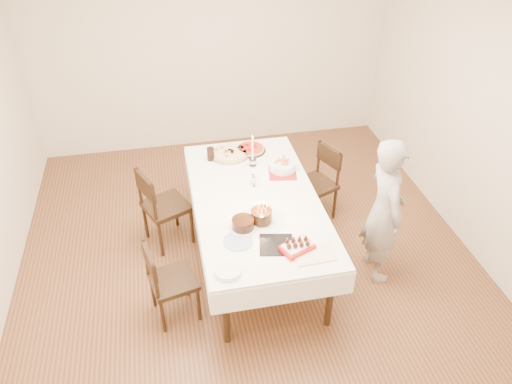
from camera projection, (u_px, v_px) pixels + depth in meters
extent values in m
plane|color=#512E1B|center=(250.00, 263.00, 4.99)|extent=(5.00, 5.00, 0.00)
cube|color=beige|center=(211.00, 46.00, 6.19)|extent=(4.50, 0.04, 2.70)
cube|color=beige|center=(489.00, 121.00, 4.57)|extent=(0.04, 5.00, 2.70)
cube|color=white|center=(256.00, 229.00, 4.82)|extent=(1.46, 2.29, 0.75)
imported|color=#B1ADA7|center=(384.00, 211.00, 4.49)|extent=(0.35, 0.53, 1.46)
cylinder|color=beige|center=(230.00, 153.00, 5.21)|extent=(0.48, 0.48, 0.04)
cylinder|color=red|center=(251.00, 149.00, 5.29)|extent=(0.38, 0.38, 0.04)
cube|color=#B21E1E|center=(283.00, 173.00, 4.95)|extent=(0.31, 0.31, 0.01)
cylinder|color=white|center=(283.00, 166.00, 4.96)|extent=(0.30, 0.30, 0.08)
cylinder|color=white|center=(253.00, 150.00, 4.96)|extent=(0.09, 0.09, 0.35)
cylinder|color=black|center=(211.00, 154.00, 5.11)|extent=(0.08, 0.08, 0.14)
cylinder|color=black|center=(243.00, 224.00, 4.23)|extent=(0.26, 0.26, 0.10)
cube|color=black|center=(276.00, 245.00, 4.08)|extent=(0.32, 0.32, 0.01)
cylinder|color=#3A1D0F|center=(261.00, 213.00, 4.28)|extent=(0.22, 0.22, 0.17)
cube|color=beige|center=(314.00, 255.00, 3.99)|extent=(0.34, 0.23, 0.03)
cylinder|color=white|center=(228.00, 271.00, 3.81)|extent=(0.24, 0.24, 0.04)
cylinder|color=white|center=(238.00, 241.00, 4.11)|extent=(0.27, 0.27, 0.01)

